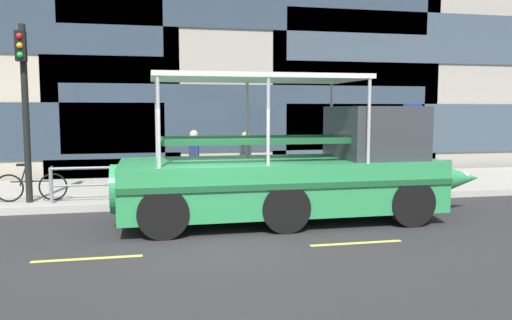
% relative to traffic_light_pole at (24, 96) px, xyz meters
% --- Properties ---
extents(ground_plane, '(120.00, 120.00, 0.00)m').
position_rel_traffic_light_pole_xyz_m(ground_plane, '(4.31, -3.65, -2.82)').
color(ground_plane, '#2B2B2D').
extents(sidewalk, '(32.00, 4.80, 0.18)m').
position_rel_traffic_light_pole_xyz_m(sidewalk, '(4.31, 1.95, -2.73)').
color(sidewalk, '#A8A59E').
rests_on(sidewalk, ground_plane).
extents(curb_edge, '(32.00, 0.18, 0.18)m').
position_rel_traffic_light_pole_xyz_m(curb_edge, '(4.31, -0.54, -2.73)').
color(curb_edge, '#B2ADA3').
rests_on(curb_edge, ground_plane).
extents(lane_centreline, '(25.80, 0.12, 0.01)m').
position_rel_traffic_light_pole_xyz_m(lane_centreline, '(4.31, -4.64, -2.81)').
color(lane_centreline, '#DBD64C').
rests_on(lane_centreline, ground_plane).
extents(curb_guardrail, '(11.03, 0.09, 0.89)m').
position_rel_traffic_light_pole_xyz_m(curb_guardrail, '(6.03, -0.20, -2.04)').
color(curb_guardrail, gray).
rests_on(curb_guardrail, sidewalk).
extents(traffic_light_pole, '(0.24, 0.46, 4.37)m').
position_rel_traffic_light_pole_xyz_m(traffic_light_pole, '(0.00, 0.00, 0.00)').
color(traffic_light_pole, black).
rests_on(traffic_light_pole, sidewalk).
extents(parking_sign, '(0.60, 0.12, 2.48)m').
position_rel_traffic_light_pole_xyz_m(parking_sign, '(10.66, 0.57, -0.95)').
color(parking_sign, '#4C4F54').
rests_on(parking_sign, sidewalk).
extents(leaned_bicycle, '(1.74, 0.46, 0.96)m').
position_rel_traffic_light_pole_xyz_m(leaned_bicycle, '(0.02, 0.19, -2.26)').
color(leaned_bicycle, black).
rests_on(leaned_bicycle, sidewalk).
extents(duck_tour_boat, '(8.69, 2.60, 3.22)m').
position_rel_traffic_light_pole_xyz_m(duck_tour_boat, '(6.32, -2.43, -1.74)').
color(duck_tour_boat, '#2D9351').
rests_on(duck_tour_boat, ground_plane).
extents(pedestrian_near_bow, '(0.44, 0.34, 1.76)m').
position_rel_traffic_light_pole_xyz_m(pedestrian_near_bow, '(8.63, 0.61, -1.57)').
color(pedestrian_near_bow, '#47423D').
rests_on(pedestrian_near_bow, sidewalk).
extents(pedestrian_mid_left, '(0.39, 0.34, 1.67)m').
position_rel_traffic_light_pole_xyz_m(pedestrian_mid_left, '(5.70, 1.16, -1.63)').
color(pedestrian_mid_left, '#1E2338').
rests_on(pedestrian_mid_left, sidewalk).
extents(pedestrian_mid_right, '(0.27, 0.48, 1.73)m').
position_rel_traffic_light_pole_xyz_m(pedestrian_mid_right, '(4.19, 1.05, -1.59)').
color(pedestrian_mid_right, '#47423D').
rests_on(pedestrian_mid_right, sidewalk).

